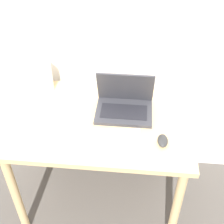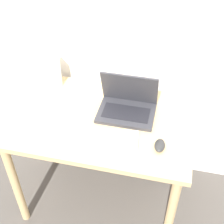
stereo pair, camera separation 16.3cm
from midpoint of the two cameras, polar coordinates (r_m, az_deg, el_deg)
wall_back at (r=1.82m, az=-3.87°, el=19.41°), size 6.00×0.05×2.50m
desk at (r=1.82m, az=-4.88°, el=-3.92°), size 1.03×0.68×0.74m
laptop at (r=1.76m, az=-0.36°, el=1.52°), size 0.32×0.23×0.24m
keyboard at (r=1.62m, az=-5.31°, el=-5.00°), size 0.45×0.18×0.02m
mouse at (r=1.60m, az=6.39°, el=-5.38°), size 0.05×0.09×0.03m
vase at (r=1.93m, az=-15.00°, el=7.13°), size 0.11×0.11×0.28m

